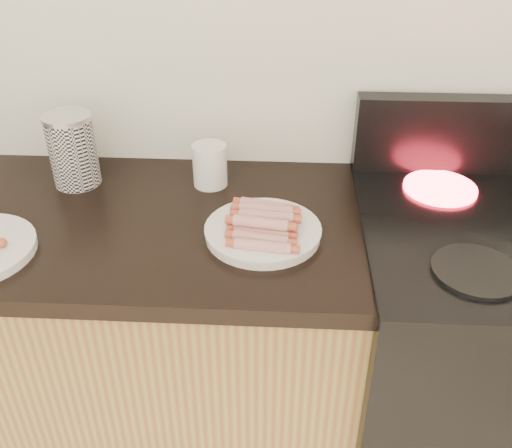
# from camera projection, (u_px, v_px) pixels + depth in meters

# --- Properties ---
(wall_back) EXTENTS (4.00, 0.04, 2.60)m
(wall_back) POSITION_uv_depth(u_px,v_px,m) (198.00, 11.00, 1.37)
(wall_back) COLOR silver
(wall_back) RESTS_ON ground
(stove) EXTENTS (0.76, 0.65, 0.91)m
(stove) POSITION_uv_depth(u_px,v_px,m) (488.00, 370.00, 1.53)
(stove) COLOR black
(stove) RESTS_ON floor
(stove_panel) EXTENTS (0.76, 0.06, 0.20)m
(stove_panel) POSITION_uv_depth(u_px,v_px,m) (504.00, 136.00, 1.46)
(stove_panel) COLOR black
(stove_panel) RESTS_ON stove
(burner_near_left) EXTENTS (0.18, 0.18, 0.01)m
(burner_near_left) POSITION_uv_depth(u_px,v_px,m) (477.00, 271.00, 1.14)
(burner_near_left) COLOR black
(burner_near_left) RESTS_ON stove
(burner_far_left) EXTENTS (0.18, 0.18, 0.01)m
(burner_far_left) POSITION_uv_depth(u_px,v_px,m) (440.00, 188.00, 1.43)
(burner_far_left) COLOR #FF1E2D
(burner_far_left) RESTS_ON stove
(main_plate) EXTENTS (0.32, 0.32, 0.02)m
(main_plate) POSITION_uv_depth(u_px,v_px,m) (263.00, 233.00, 1.27)
(main_plate) COLOR white
(main_plate) RESTS_ON counter_slab
(hotdog_pile) EXTENTS (0.12, 0.21, 0.05)m
(hotdog_pile) POSITION_uv_depth(u_px,v_px,m) (263.00, 222.00, 1.25)
(hotdog_pile) COLOR #A42D30
(hotdog_pile) RESTS_ON main_plate
(canister) EXTENTS (0.12, 0.12, 0.19)m
(canister) POSITION_uv_depth(u_px,v_px,m) (73.00, 150.00, 1.43)
(canister) COLOR white
(canister) RESTS_ON counter_slab
(mug) EXTENTS (0.11, 0.11, 0.11)m
(mug) POSITION_uv_depth(u_px,v_px,m) (210.00, 165.00, 1.44)
(mug) COLOR silver
(mug) RESTS_ON counter_slab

